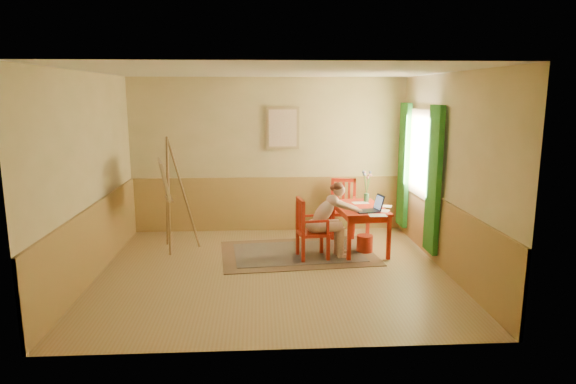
{
  "coord_description": "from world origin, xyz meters",
  "views": [
    {
      "loc": [
        -0.18,
        -6.84,
        2.51
      ],
      "look_at": [
        0.25,
        0.55,
        1.05
      ],
      "focal_mm": 31.22,
      "sensor_mm": 36.0,
      "label": 1
    }
  ],
  "objects": [
    {
      "name": "chair_left",
      "position": [
        0.58,
        0.53,
        0.47
      ],
      "size": [
        0.49,
        0.48,
        0.95
      ],
      "color": "red",
      "rests_on": "room"
    },
    {
      "name": "rug",
      "position": [
        0.42,
        0.79,
        0.01
      ],
      "size": [
        2.54,
        1.82,
        0.02
      ],
      "color": "#8C7251",
      "rests_on": "room"
    },
    {
      "name": "wastebasket",
      "position": [
        1.5,
        0.8,
        0.14
      ],
      "size": [
        0.33,
        0.33,
        0.28
      ],
      "primitive_type": "cylinder",
      "rotation": [
        0.0,
        0.0,
        -0.33
      ],
      "color": "red",
      "rests_on": "room"
    },
    {
      "name": "window",
      "position": [
        2.42,
        1.1,
        1.35
      ],
      "size": [
        0.12,
        2.01,
        2.2
      ],
      "color": "white",
      "rests_on": "room"
    },
    {
      "name": "figure",
      "position": [
        0.87,
        0.56,
        0.65
      ],
      "size": [
        0.9,
        0.45,
        1.18
      ],
      "color": "beige",
      "rests_on": "room"
    },
    {
      "name": "table",
      "position": [
        1.43,
        0.95,
        0.63
      ],
      "size": [
        0.81,
        1.25,
        0.72
      ],
      "color": "red",
      "rests_on": "room"
    },
    {
      "name": "room",
      "position": [
        0.0,
        0.0,
        1.4
      ],
      "size": [
        5.04,
        4.54,
        2.84
      ],
      "color": "tan",
      "rests_on": "ground"
    },
    {
      "name": "papers",
      "position": [
        1.65,
        0.78,
        0.72
      ],
      "size": [
        0.62,
        1.09,
        0.0
      ],
      "color": "white",
      "rests_on": "table"
    },
    {
      "name": "wainscot",
      "position": [
        0.0,
        0.8,
        0.5
      ],
      "size": [
        5.0,
        4.5,
        1.0
      ],
      "color": "#B18947",
      "rests_on": "room"
    },
    {
      "name": "vase",
      "position": [
        1.62,
        1.32,
        0.96
      ],
      "size": [
        0.19,
        0.26,
        0.53
      ],
      "color": "#3F724C",
      "rests_on": "table"
    },
    {
      "name": "wall_portrait",
      "position": [
        0.25,
        2.2,
        1.9
      ],
      "size": [
        0.6,
        0.05,
        0.76
      ],
      "color": "#9F8556",
      "rests_on": "room"
    },
    {
      "name": "easel",
      "position": [
        -1.66,
        1.12,
        1.1
      ],
      "size": [
        0.7,
        0.83,
        1.85
      ],
      "color": "olive",
      "rests_on": "room"
    },
    {
      "name": "chair_back",
      "position": [
        1.3,
        1.8,
        0.51
      ],
      "size": [
        0.53,
        0.55,
        1.01
      ],
      "color": "red",
      "rests_on": "room"
    },
    {
      "name": "laptop",
      "position": [
        1.53,
        0.6,
        0.77
      ],
      "size": [
        0.47,
        0.34,
        0.26
      ],
      "color": "#1E2338",
      "rests_on": "table"
    }
  ]
}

